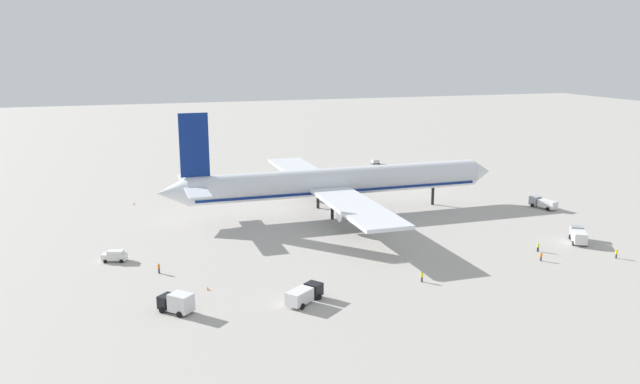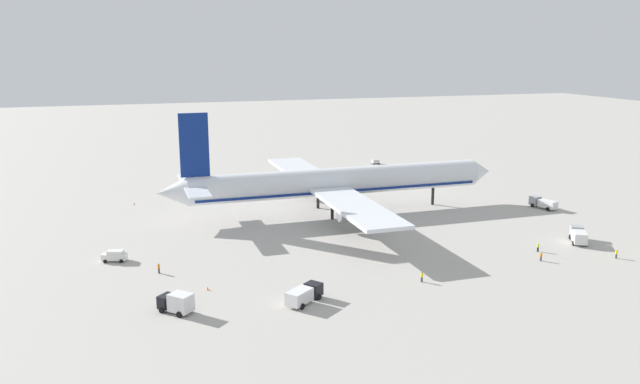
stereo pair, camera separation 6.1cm
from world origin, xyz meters
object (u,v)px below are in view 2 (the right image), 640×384
service_truck_1 (177,302)px  traffic_cone_1 (208,288)px  service_truck_3 (543,203)px  ground_worker_2 (159,268)px  baggage_cart_1 (343,172)px  ground_worker_5 (541,256)px  traffic_cone_2 (201,189)px  traffic_cone_0 (134,204)px  baggage_cart_0 (375,162)px  service_van (115,256)px  ground_worker_3 (538,247)px  service_truck_0 (579,235)px  service_truck_4 (304,294)px  ground_worker_1 (616,254)px  airliner (333,183)px  ground_worker_0 (422,277)px

service_truck_1 → traffic_cone_1: service_truck_1 is taller
service_truck_3 → ground_worker_2: (-87.83, -16.76, -0.42)m
baggage_cart_1 → ground_worker_5: 85.34m
service_truck_3 → baggage_cart_1: bearing=118.7°
baggage_cart_1 → traffic_cone_2: (-43.54, -10.65, 0.01)m
traffic_cone_0 → traffic_cone_1: size_ratio=1.00×
baggage_cart_0 → service_truck_1: bearing=-126.0°
service_van → traffic_cone_2: bearing=67.3°
traffic_cone_2 → ground_worker_3: bearing=-53.3°
service_truck_0 → ground_worker_3: 10.99m
service_truck_1 → service_van: service_truck_1 is taller
service_truck_4 → baggage_cart_0: bearing=62.0°
ground_worker_1 → airliner: bearing=130.0°
service_truck_0 → service_truck_4: bearing=-168.6°
baggage_cart_0 → traffic_cone_1: 112.51m
baggage_cart_1 → baggage_cart_0: bearing=34.9°
airliner → traffic_cone_2: 41.79m
airliner → service_truck_1: size_ratio=14.96×
ground_worker_3 → traffic_cone_0: (-69.40, 59.15, -0.60)m
service_van → ground_worker_1: (84.71, -25.62, -0.21)m
traffic_cone_1 → ground_worker_5: bearing=-4.3°
baggage_cart_1 → ground_worker_2: 91.76m
baggage_cart_1 → ground_worker_3: ground_worker_3 is taller
baggage_cart_0 → ground_worker_2: ground_worker_2 is taller
service_van → traffic_cone_1: bearing=-53.6°
service_truck_3 → traffic_cone_2: bearing=149.3°
ground_worker_1 → traffic_cone_2: size_ratio=2.97×
airliner → service_truck_0: 51.77m
ground_worker_0 → ground_worker_1: size_ratio=1.04×
service_truck_0 → traffic_cone_2: service_truck_0 is taller
ground_worker_3 → service_truck_1: bearing=-173.6°
service_truck_0 → service_truck_3: (10.20, 24.18, -0.14)m
baggage_cart_1 → traffic_cone_1: (-51.56, -80.79, 0.01)m
service_truck_0 → baggage_cart_1: size_ratio=1.85×
airliner → ground_worker_1: bearing=-50.0°
baggage_cart_0 → service_truck_4: bearing=-118.0°
service_truck_4 → baggage_cart_1: size_ratio=1.83×
service_truck_4 → ground_worker_0: size_ratio=3.91×
ground_worker_2 → traffic_cone_1: size_ratio=3.18×
traffic_cone_2 → service_van: bearing=-112.7°
ground_worker_0 → ground_worker_3: ground_worker_3 is taller
service_truck_1 → traffic_cone_2: bearing=80.3°
service_truck_3 → baggage_cart_1: (-29.62, 54.17, -1.04)m
service_truck_3 → service_truck_4: service_truck_3 is taller
traffic_cone_1 → traffic_cone_2: size_ratio=1.00×
baggage_cart_0 → ground_worker_5: (-8.69, -95.32, 0.03)m
service_van → traffic_cone_0: service_van is taller
ground_worker_3 → traffic_cone_2: 87.28m
service_truck_0 → service_truck_3: service_truck_0 is taller
service_truck_3 → traffic_cone_0: service_truck_3 is taller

